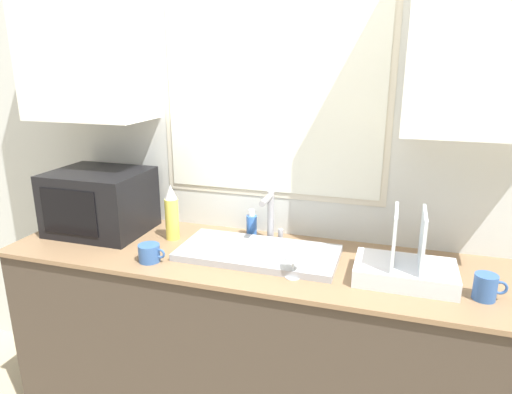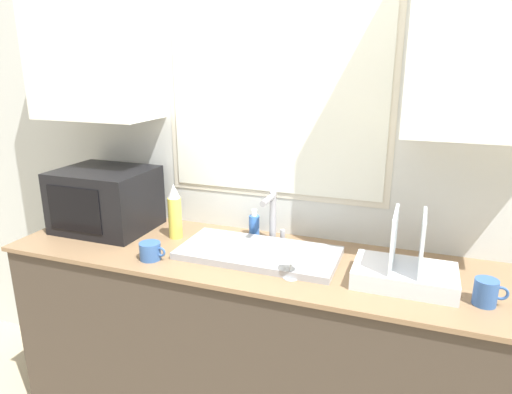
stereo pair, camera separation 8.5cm
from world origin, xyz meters
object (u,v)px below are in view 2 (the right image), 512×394
Objects in this scene: microwave at (106,199)px; wine_glass at (291,252)px; faucet at (272,214)px; soap_bottle at (254,225)px; dish_rack at (405,271)px; spray_bottle at (175,212)px; mug_near_sink at (150,251)px.

microwave is 2.96× the size of wine_glass.
faucet is 1.56× the size of wine_glass.
faucet is 1.78× the size of soap_bottle.
wine_glass is at bearing -60.55° from faucet.
dish_rack is at bearing 13.51° from wine_glass.
spray_bottle is at bearing 160.70° from wine_glass.
soap_bottle is at bearing 159.09° from dish_rack.
microwave is at bearing 175.46° from dish_rack.
soap_bottle is (-0.11, 0.04, -0.08)m from faucet.
spray_bottle is (0.39, 0.01, -0.02)m from microwave.
microwave is at bearing -172.23° from faucet.
dish_rack reaches higher than faucet.
faucet reaches higher than wine_glass.
dish_rack is (1.46, -0.12, -0.10)m from microwave.
microwave is 0.39m from spray_bottle.
dish_rack is at bearing -6.67° from spray_bottle.
dish_rack is 1.42× the size of spray_bottle.
microwave is 0.50m from mug_near_sink.
dish_rack is 1.08m from spray_bottle.
mug_near_sink is (-1.04, -0.14, -0.02)m from dish_rack.
mug_near_sink is at bearing -84.11° from spray_bottle.
microwave is at bearing -167.97° from soap_bottle.
faucet is at bearing 159.21° from dish_rack.
faucet is at bearing 7.77° from microwave.
soap_bottle reaches higher than mug_near_sink.
microwave is 1.06m from wine_glass.
faucet is 0.89× the size of spray_bottle.
microwave is at bearing 148.60° from mug_near_sink.
microwave is at bearing -178.67° from spray_bottle.
microwave reaches higher than soap_bottle.
wine_glass is at bearing -51.84° from soap_bottle.
faucet is 0.58m from mug_near_sink.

